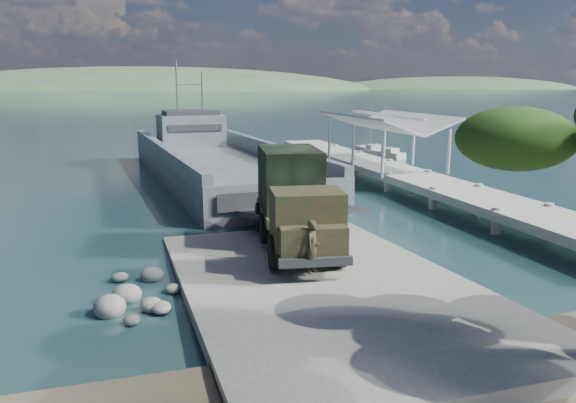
% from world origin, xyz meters
% --- Properties ---
extents(ground, '(1400.00, 1400.00, 0.00)m').
position_xyz_m(ground, '(0.00, 0.00, 0.00)').
color(ground, '#1B3F42').
rests_on(ground, ground).
extents(boat_ramp, '(10.00, 18.00, 0.50)m').
position_xyz_m(boat_ramp, '(0.00, -1.00, 0.25)').
color(boat_ramp, gray).
rests_on(boat_ramp, ground).
extents(shoreline_rocks, '(3.20, 5.60, 0.90)m').
position_xyz_m(shoreline_rocks, '(-6.20, 0.50, 0.00)').
color(shoreline_rocks, '#5D5D5A').
rests_on(shoreline_rocks, ground).
extents(distant_headlands, '(1000.00, 240.00, 48.00)m').
position_xyz_m(distant_headlands, '(50.00, 560.00, 0.00)').
color(distant_headlands, '#375535').
rests_on(distant_headlands, ground).
extents(pier, '(6.40, 44.00, 6.10)m').
position_xyz_m(pier, '(13.00, 18.77, 1.60)').
color(pier, '#AAACA1').
rests_on(pier, ground).
extents(landing_craft, '(10.82, 35.23, 10.33)m').
position_xyz_m(landing_craft, '(0.66, 24.12, 0.85)').
color(landing_craft, '#495356').
rests_on(landing_craft, ground).
extents(military_truck, '(4.12, 9.25, 4.15)m').
position_xyz_m(military_truck, '(0.40, 3.49, 2.56)').
color(military_truck, black).
rests_on(military_truck, boat_ramp).
extents(soldier, '(0.84, 0.81, 1.93)m').
position_xyz_m(soldier, '(-0.44, -1.24, 1.46)').
color(soldier, '#1F2F1A').
rests_on(soldier, boat_ramp).
extents(sailboat_near, '(2.99, 5.12, 6.00)m').
position_xyz_m(sailboat_near, '(19.67, 32.89, 0.32)').
color(sailboat_near, silver).
rests_on(sailboat_near, ground).
extents(sailboat_far, '(1.80, 5.28, 6.34)m').
position_xyz_m(sailboat_far, '(19.57, 35.81, 0.34)').
color(sailboat_far, silver).
rests_on(sailboat_far, ground).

